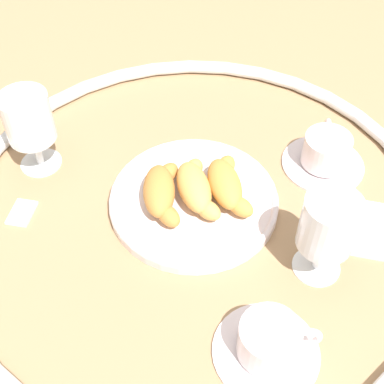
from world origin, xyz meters
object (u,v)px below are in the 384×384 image
at_px(juice_glass_left, 328,228).
at_px(folded_napkin, 377,230).
at_px(pastry_plate, 192,200).
at_px(croissant_large, 161,191).
at_px(croissant_extra, 227,184).
at_px(juice_glass_right, 29,122).
at_px(sugar_packet, 22,212).
at_px(coffee_cup_near, 269,343).
at_px(croissant_small, 194,188).
at_px(coffee_cup_far, 325,153).

distance_m(juice_glass_left, folded_napkin, 0.15).
distance_m(pastry_plate, folded_napkin, 0.28).
bearing_deg(croissant_large, juice_glass_left, 50.87).
relative_size(pastry_plate, croissant_extra, 1.91).
xyz_separation_m(juice_glass_right, folded_napkin, (0.26, 0.48, -0.09)).
xyz_separation_m(sugar_packet, folded_napkin, (0.15, 0.52, -0.00)).
bearing_deg(coffee_cup_near, sugar_packet, -135.45).
distance_m(croissant_small, folded_napkin, 0.28).
distance_m(coffee_cup_near, juice_glass_left, 0.17).
bearing_deg(pastry_plate, coffee_cup_far, 98.81).
bearing_deg(coffee_cup_far, pastry_plate, -81.19).
xyz_separation_m(croissant_small, folded_napkin, (0.11, 0.26, -0.04)).
bearing_deg(croissant_large, folded_napkin, 69.15).
height_order(juice_glass_left, folded_napkin, juice_glass_left).
relative_size(croissant_small, sugar_packet, 2.74).
relative_size(croissant_small, coffee_cup_near, 1.01).
bearing_deg(croissant_extra, coffee_cup_far, 102.65).
bearing_deg(croissant_extra, sugar_packet, -98.39).
xyz_separation_m(croissant_extra, juice_glass_right, (-0.15, -0.28, 0.05)).
xyz_separation_m(pastry_plate, croissant_large, (-0.00, -0.05, 0.03)).
height_order(croissant_small, sugar_packet, croissant_small).
bearing_deg(coffee_cup_far, folded_napkin, 9.83).
relative_size(croissant_large, folded_napkin, 1.23).
bearing_deg(coffee_cup_near, juice_glass_left, 134.48).
relative_size(croissant_extra, juice_glass_right, 0.98).
distance_m(croissant_large, juice_glass_left, 0.25).
height_order(croissant_large, croissant_extra, same).
distance_m(croissant_extra, juice_glass_right, 0.32).
distance_m(pastry_plate, croissant_extra, 0.06).
bearing_deg(croissant_small, coffee_cup_far, 98.91).
relative_size(pastry_plate, croissant_small, 1.91).
distance_m(pastry_plate, sugar_packet, 0.26).
xyz_separation_m(pastry_plate, juice_glass_right, (-0.15, -0.23, 0.08)).
xyz_separation_m(juice_glass_left, sugar_packet, (-0.19, -0.40, -0.09)).
distance_m(coffee_cup_far, folded_napkin, 0.15).
xyz_separation_m(juice_glass_left, folded_napkin, (-0.04, 0.11, -0.09)).
xyz_separation_m(croissant_large, sugar_packet, (-0.04, -0.21, -0.04)).
xyz_separation_m(pastry_plate, croissant_small, (-0.00, 0.00, 0.03)).
relative_size(croissant_large, coffee_cup_near, 0.99).
height_order(coffee_cup_near, folded_napkin, coffee_cup_near).
relative_size(coffee_cup_far, folded_napkin, 1.24).
xyz_separation_m(croissant_large, croissant_extra, (0.01, 0.10, 0.00)).
relative_size(coffee_cup_near, coffee_cup_far, 1.00).
distance_m(croissant_large, folded_napkin, 0.33).
xyz_separation_m(pastry_plate, sugar_packet, (-0.04, -0.26, -0.01)).
height_order(croissant_large, croissant_small, same).
relative_size(pastry_plate, juice_glass_left, 1.87).
xyz_separation_m(pastry_plate, folded_napkin, (0.11, 0.26, -0.01)).
bearing_deg(folded_napkin, croissant_small, -113.81).
distance_m(croissant_large, coffee_cup_near, 0.28).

